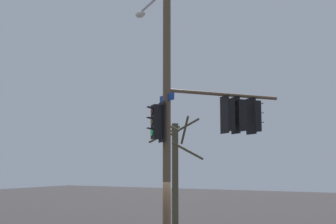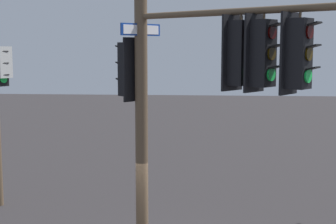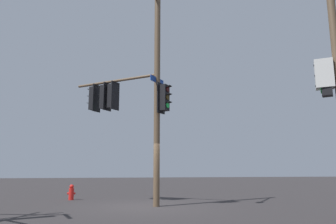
{
  "view_description": "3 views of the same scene",
  "coord_description": "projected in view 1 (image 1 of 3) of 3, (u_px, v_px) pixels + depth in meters",
  "views": [
    {
      "loc": [
        -12.87,
        -6.96,
        3.02
      ],
      "look_at": [
        -0.81,
        -0.26,
        4.7
      ],
      "focal_mm": 47.2,
      "sensor_mm": 36.0,
      "label": 1
    },
    {
      "loc": [
        0.86,
        -10.2,
        4.89
      ],
      "look_at": [
        0.09,
        -0.04,
        3.56
      ],
      "focal_mm": 54.27,
      "sensor_mm": 36.0,
      "label": 2
    },
    {
      "loc": [
        1.27,
        12.85,
        1.5
      ],
      "look_at": [
        -0.89,
        0.2,
        3.81
      ],
      "focal_mm": 33.56,
      "sensor_mm": 36.0,
      "label": 3
    }
  ],
  "objects": [
    {
      "name": "bare_tree_behind_pole",
      "position": [
        176.0,
        167.0,
        22.19
      ],
      "size": [
        2.64,
        2.67,
        5.52
      ],
      "color": "#494531",
      "rests_on": "ground"
    },
    {
      "name": "main_signal_pole_assembly",
      "position": [
        193.0,
        109.0,
        14.86
      ],
      "size": [
        4.15,
        5.06,
        9.25
      ],
      "rotation": [
        0.0,
        0.0,
        5.64
      ],
      "color": "brown",
      "rests_on": "ground"
    }
  ]
}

